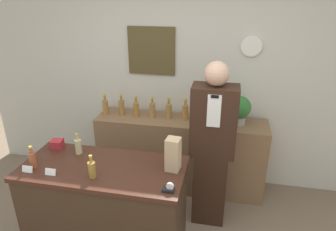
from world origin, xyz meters
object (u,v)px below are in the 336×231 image
object	(u,v)px
shopkeeper	(212,148)
paper_bag	(173,154)
tape_dispenser	(169,188)
potted_plant	(239,109)

from	to	relation	value
shopkeeper	paper_bag	xyz separation A→B (m)	(-0.28, -0.60, 0.23)
paper_bag	tape_dispenser	distance (m)	0.31
potted_plant	paper_bag	xyz separation A→B (m)	(-0.54, -1.14, 0.01)
potted_plant	tape_dispenser	world-z (taller)	potted_plant
shopkeeper	tape_dispenser	size ratio (longest dim) A/B	19.30
potted_plant	paper_bag	distance (m)	1.26
paper_bag	tape_dispenser	size ratio (longest dim) A/B	3.12
shopkeeper	potted_plant	world-z (taller)	shopkeeper
potted_plant	paper_bag	bearing A→B (deg)	-115.25
shopkeeper	paper_bag	distance (m)	0.70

